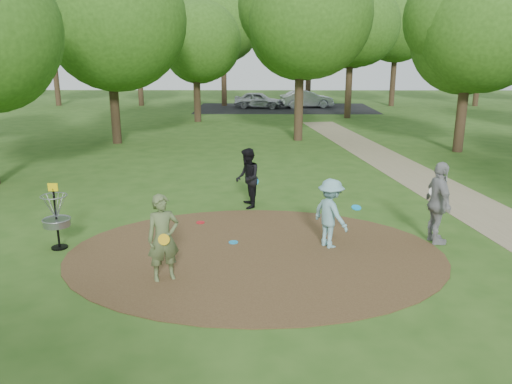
{
  "coord_description": "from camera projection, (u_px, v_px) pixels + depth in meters",
  "views": [
    {
      "loc": [
        0.13,
        -10.32,
        4.33
      ],
      "look_at": [
        0.0,
        1.2,
        1.1
      ],
      "focal_mm": 35.0,
      "sensor_mm": 36.0,
      "label": 1
    }
  ],
  "objects": [
    {
      "name": "ground",
      "position": [
        255.0,
        254.0,
        11.1
      ],
      "size": [
        100.0,
        100.0,
        0.0
      ],
      "primitive_type": "plane",
      "color": "#2D5119",
      "rests_on": "ground"
    },
    {
      "name": "dirt_clearing",
      "position": [
        255.0,
        254.0,
        11.1
      ],
      "size": [
        8.4,
        8.4,
        0.02
      ],
      "primitive_type": "cylinder",
      "color": "#47301C",
      "rests_on": "ground"
    },
    {
      "name": "footpath",
      "position": [
        506.0,
        225.0,
        12.96
      ],
      "size": [
        7.55,
        39.89,
        0.01
      ],
      "primitive_type": "cube",
      "rotation": [
        0.0,
        0.0,
        0.14
      ],
      "color": "#8C7A5B",
      "rests_on": "ground"
    },
    {
      "name": "parking_lot",
      "position": [
        285.0,
        108.0,
        39.96
      ],
      "size": [
        14.0,
        8.0,
        0.01
      ],
      "primitive_type": "cube",
      "color": "black",
      "rests_on": "ground"
    },
    {
      "name": "player_observer_with_disc",
      "position": [
        163.0,
        238.0,
        9.63
      ],
      "size": [
        0.75,
        0.65,
        1.74
      ],
      "color": "#57673B",
      "rests_on": "ground"
    },
    {
      "name": "player_throwing_with_disc",
      "position": [
        331.0,
        214.0,
        11.31
      ],
      "size": [
        1.25,
        1.2,
        1.61
      ],
      "color": "#7CB1B9",
      "rests_on": "ground"
    },
    {
      "name": "player_walking_with_disc",
      "position": [
        247.0,
        178.0,
        14.24
      ],
      "size": [
        0.74,
        0.9,
        1.72
      ],
      "color": "black",
      "rests_on": "ground"
    },
    {
      "name": "player_waiting_with_disc",
      "position": [
        438.0,
        203.0,
        11.52
      ],
      "size": [
        0.57,
        1.17,
        1.94
      ],
      "color": "gray",
      "rests_on": "ground"
    },
    {
      "name": "disc_ground_cyan",
      "position": [
        233.0,
        242.0,
        11.71
      ],
      "size": [
        0.22,
        0.22,
        0.02
      ],
      "primitive_type": "cylinder",
      "color": "#198DC8",
      "rests_on": "dirt_clearing"
    },
    {
      "name": "disc_ground_red",
      "position": [
        200.0,
        222.0,
        13.08
      ],
      "size": [
        0.22,
        0.22,
        0.02
      ],
      "primitive_type": "cylinder",
      "color": "red",
      "rests_on": "dirt_clearing"
    },
    {
      "name": "car_left",
      "position": [
        258.0,
        100.0,
        39.9
      ],
      "size": [
        4.01,
        2.14,
        1.3
      ],
      "primitive_type": "imported",
      "rotation": [
        0.0,
        0.0,
        1.4
      ],
      "color": "#B6B8BF",
      "rests_on": "ground"
    },
    {
      "name": "car_right",
      "position": [
        307.0,
        99.0,
        40.18
      ],
      "size": [
        4.41,
        2.25,
        1.39
      ],
      "primitive_type": "imported",
      "rotation": [
        0.0,
        0.0,
        1.76
      ],
      "color": "#9FA2A6",
      "rests_on": "ground"
    },
    {
      "name": "disc_golf_basket",
      "position": [
        56.0,
        212.0,
        11.2
      ],
      "size": [
        0.63,
        0.63,
        1.54
      ],
      "color": "black",
      "rests_on": "ground"
    },
    {
      "name": "tree_ring",
      "position": [
        322.0,
        26.0,
        18.08
      ],
      "size": [
        37.03,
        45.03,
        9.02
      ],
      "color": "#332316",
      "rests_on": "ground"
    }
  ]
}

